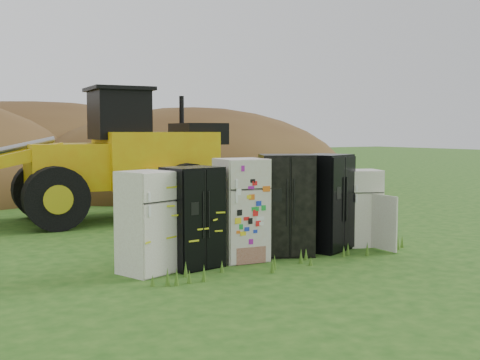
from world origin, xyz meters
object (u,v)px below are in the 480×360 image
(fridge_black_right, at_px, (325,202))
(fridge_open_door, at_px, (361,208))
(wheel_loader, at_px, (86,154))
(fridge_sticker, at_px, (241,210))
(fridge_black_side, at_px, (192,217))
(fridge_leftmost, at_px, (146,222))
(fridge_dark_mid, at_px, (286,205))

(fridge_black_right, xyz_separation_m, fridge_open_door, (0.96, -0.01, -0.17))
(fridge_open_door, xyz_separation_m, wheel_loader, (-3.92, 6.24, 0.98))
(fridge_open_door, bearing_deg, fridge_sticker, -160.17)
(fridge_black_side, relative_size, wheel_loader, 0.24)
(wheel_loader, bearing_deg, fridge_leftmost, -93.69)
(fridge_dark_mid, bearing_deg, fridge_sticker, -155.51)
(fridge_leftmost, xyz_separation_m, fridge_dark_mid, (2.91, 0.07, 0.11))
(fridge_sticker, xyz_separation_m, fridge_dark_mid, (1.01, -0.01, 0.03))
(fridge_leftmost, relative_size, fridge_sticker, 0.91)
(fridge_dark_mid, height_order, wheel_loader, wheel_loader)
(fridge_leftmost, bearing_deg, fridge_sticker, -16.87)
(fridge_black_side, distance_m, fridge_open_door, 3.92)
(fridge_dark_mid, distance_m, fridge_open_door, 1.89)
(fridge_leftmost, height_order, wheel_loader, wheel_loader)
(fridge_black_right, bearing_deg, fridge_open_door, -22.81)
(fridge_sticker, bearing_deg, fridge_leftmost, -172.23)
(fridge_sticker, height_order, wheel_loader, wheel_loader)
(fridge_sticker, bearing_deg, fridge_black_right, 4.28)
(fridge_dark_mid, bearing_deg, fridge_leftmost, -153.70)
(fridge_leftmost, bearing_deg, fridge_dark_mid, -17.82)
(fridge_black_right, relative_size, wheel_loader, 0.26)
(fridge_open_door, distance_m, wheel_loader, 7.44)
(fridge_sticker, height_order, fridge_open_door, fridge_sticker)
(fridge_sticker, height_order, fridge_dark_mid, fridge_dark_mid)
(fridge_leftmost, bearing_deg, fridge_black_side, -18.72)
(fridge_dark_mid, distance_m, wheel_loader, 6.58)
(fridge_sticker, xyz_separation_m, fridge_black_right, (1.93, -0.04, 0.02))
(fridge_dark_mid, bearing_deg, wheel_loader, 133.07)
(fridge_open_door, relative_size, wheel_loader, 0.22)
(wheel_loader, bearing_deg, fridge_black_side, -85.78)
(fridge_sticker, distance_m, wheel_loader, 6.34)
(fridge_black_side, height_order, fridge_open_door, fridge_black_side)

